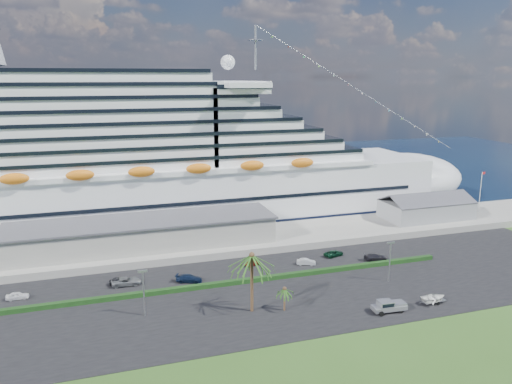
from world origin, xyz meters
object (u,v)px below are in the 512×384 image
object	(u,v)px
cruise_ship	(145,165)
pickup_truck	(389,306)
parked_car_3	(189,278)
boat_trailer	(434,298)

from	to	relation	value
cruise_ship	pickup_truck	size ratio (longest dim) A/B	30.76
cruise_ship	parked_car_3	size ratio (longest dim) A/B	36.70
parked_car_3	boat_trailer	bearing A→B (deg)	-97.56
cruise_ship	pickup_truck	xyz separation A→B (m)	(34.04, -67.66, -15.40)
parked_car_3	pickup_truck	xyz separation A→B (m)	(30.67, -23.58, 0.42)
cruise_ship	parked_car_3	distance (m)	46.95
cruise_ship	parked_car_3	bearing A→B (deg)	-85.63
pickup_truck	boat_trailer	xyz separation A→B (m)	(9.65, 0.41, -0.12)
cruise_ship	pickup_truck	world-z (taller)	cruise_ship
cruise_ship	boat_trailer	distance (m)	81.68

